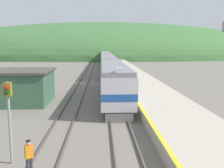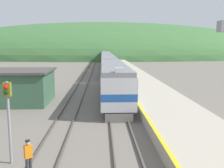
{
  "view_description": "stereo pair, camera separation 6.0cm",
  "coord_description": "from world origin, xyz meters",
  "px_view_note": "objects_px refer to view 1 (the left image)",
  "views": [
    {
      "loc": [
        -1.42,
        -1.08,
        6.14
      ],
      "look_at": [
        -0.36,
        24.43,
        2.38
      ],
      "focal_mm": 42.0,
      "sensor_mm": 36.0,
      "label": 1
    },
    {
      "loc": [
        -1.36,
        -1.08,
        6.14
      ],
      "look_at": [
        -0.36,
        24.43,
        2.38
      ],
      "focal_mm": 42.0,
      "sensor_mm": 36.0,
      "label": 2
    }
  ],
  "objects_px": {
    "carriage_fourth": "(105,56)",
    "carriage_second": "(108,65)",
    "track_worker": "(29,155)",
    "carriage_third": "(106,60)",
    "carriage_fifth": "(104,54)",
    "express_train_lead_car": "(113,79)",
    "signal_post_siding": "(8,106)"
  },
  "relations": [
    {
      "from": "signal_post_siding",
      "to": "carriage_fifth",
      "type": "bearing_deg",
      "value": 86.63
    },
    {
      "from": "carriage_third",
      "to": "track_worker",
      "type": "bearing_deg",
      "value": -94.5
    },
    {
      "from": "carriage_fourth",
      "to": "carriage_third",
      "type": "bearing_deg",
      "value": -90.0
    },
    {
      "from": "carriage_second",
      "to": "carriage_fourth",
      "type": "height_order",
      "value": "same"
    },
    {
      "from": "carriage_second",
      "to": "carriage_fifth",
      "type": "xyz_separation_m",
      "value": [
        0.0,
        64.72,
        0.0
      ]
    },
    {
      "from": "express_train_lead_car",
      "to": "carriage_fifth",
      "type": "xyz_separation_m",
      "value": [
        0.0,
        86.81,
        -0.01
      ]
    },
    {
      "from": "carriage_second",
      "to": "track_worker",
      "type": "xyz_separation_m",
      "value": [
        -4.89,
        -40.68,
        -1.23
      ]
    },
    {
      "from": "express_train_lead_car",
      "to": "signal_post_siding",
      "type": "xyz_separation_m",
      "value": [
        -6.14,
        -17.38,
        0.89
      ]
    },
    {
      "from": "carriage_fifth",
      "to": "express_train_lead_car",
      "type": "bearing_deg",
      "value": -90.0
    },
    {
      "from": "express_train_lead_car",
      "to": "track_worker",
      "type": "distance_m",
      "value": 19.25
    },
    {
      "from": "carriage_fifth",
      "to": "track_worker",
      "type": "xyz_separation_m",
      "value": [
        -4.89,
        -105.39,
        -1.23
      ]
    },
    {
      "from": "carriage_fourth",
      "to": "track_worker",
      "type": "distance_m",
      "value": 83.97
    },
    {
      "from": "carriage_fourth",
      "to": "track_worker",
      "type": "height_order",
      "value": "carriage_fourth"
    },
    {
      "from": "express_train_lead_car",
      "to": "carriage_fifth",
      "type": "height_order",
      "value": "express_train_lead_car"
    },
    {
      "from": "carriage_second",
      "to": "carriage_third",
      "type": "height_order",
      "value": "same"
    },
    {
      "from": "signal_post_siding",
      "to": "carriage_second",
      "type": "bearing_deg",
      "value": 81.15
    },
    {
      "from": "carriage_second",
      "to": "carriage_fifth",
      "type": "relative_size",
      "value": 1.0
    },
    {
      "from": "track_worker",
      "to": "carriage_third",
      "type": "bearing_deg",
      "value": 85.5
    },
    {
      "from": "carriage_second",
      "to": "carriage_fifth",
      "type": "height_order",
      "value": "same"
    },
    {
      "from": "carriage_second",
      "to": "signal_post_siding",
      "type": "xyz_separation_m",
      "value": [
        -6.14,
        -39.48,
        0.9
      ]
    },
    {
      "from": "express_train_lead_car",
      "to": "track_worker",
      "type": "height_order",
      "value": "express_train_lead_car"
    },
    {
      "from": "carriage_fourth",
      "to": "track_worker",
      "type": "bearing_deg",
      "value": -93.34
    },
    {
      "from": "carriage_fourth",
      "to": "carriage_second",
      "type": "bearing_deg",
      "value": -90.0
    },
    {
      "from": "carriage_third",
      "to": "carriage_fifth",
      "type": "height_order",
      "value": "same"
    },
    {
      "from": "carriage_second",
      "to": "track_worker",
      "type": "height_order",
      "value": "carriage_second"
    },
    {
      "from": "carriage_second",
      "to": "carriage_third",
      "type": "xyz_separation_m",
      "value": [
        0.0,
        21.57,
        0.0
      ]
    },
    {
      "from": "carriage_third",
      "to": "signal_post_siding",
      "type": "height_order",
      "value": "signal_post_siding"
    },
    {
      "from": "track_worker",
      "to": "express_train_lead_car",
      "type": "bearing_deg",
      "value": 75.24
    },
    {
      "from": "carriage_second",
      "to": "signal_post_siding",
      "type": "bearing_deg",
      "value": -98.85
    },
    {
      "from": "express_train_lead_car",
      "to": "carriage_third",
      "type": "height_order",
      "value": "express_train_lead_car"
    },
    {
      "from": "express_train_lead_car",
      "to": "carriage_third",
      "type": "relative_size",
      "value": 1.03
    },
    {
      "from": "carriage_fifth",
      "to": "carriage_fourth",
      "type": "bearing_deg",
      "value": -90.0
    }
  ]
}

